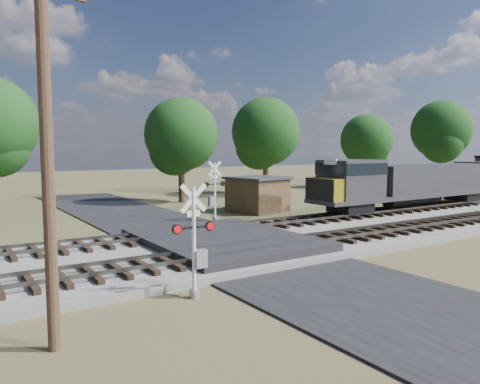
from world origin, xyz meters
TOP-DOWN VIEW (x-y plane):
  - ground at (0.00, 0.00)m, footprint 160.00×160.00m
  - ballast_bed at (10.00, 0.50)m, footprint 140.00×10.00m
  - road at (0.00, 0.00)m, footprint 7.00×60.00m
  - crossing_panel at (0.00, 0.50)m, footprint 7.00×9.00m
  - track_near at (3.12, -2.00)m, footprint 140.00×2.60m
  - track_far at (3.12, 3.00)m, footprint 140.00×2.60m
  - crossing_signal_near at (-4.54, -5.36)m, footprint 1.51×0.33m
  - crossing_signal_far at (3.69, 7.82)m, footprint 1.61×0.35m
  - utility_pole at (-9.26, -7.00)m, footprint 2.16×0.71m
  - equipment_shed at (8.91, 10.25)m, footprint 4.58×4.58m
  - treeline at (7.88, 20.10)m, footprint 78.44×9.98m

SIDE VIEW (x-z plane):
  - ground at x=0.00m, z-range 0.00..0.00m
  - road at x=0.00m, z-range 0.00..0.08m
  - ballast_bed at x=10.00m, z-range 0.00..0.30m
  - crossing_panel at x=0.00m, z-range 0.01..0.62m
  - track_near at x=3.12m, z-range 0.25..0.58m
  - track_far at x=3.12m, z-range 0.25..0.58m
  - equipment_shed at x=8.91m, z-range 0.02..2.66m
  - crossing_signal_near at x=-4.54m, z-range -0.31..3.43m
  - crossing_signal_far at x=3.69m, z-range -0.34..3.66m
  - utility_pole at x=-9.26m, z-range 0.27..9.30m
  - treeline at x=7.88m, z-range 0.98..11.91m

